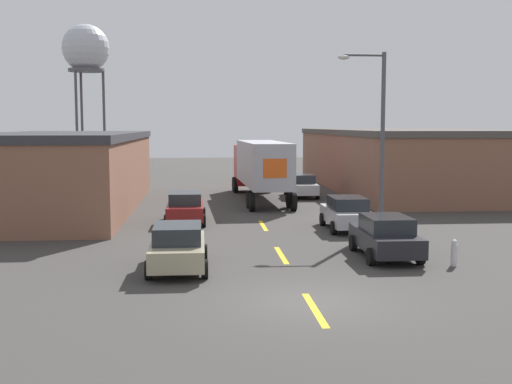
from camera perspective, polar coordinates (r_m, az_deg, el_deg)
ground_plane at (r=18.15m, az=4.83°, el=-9.72°), size 160.00×160.00×0.00m
road_centerline at (r=24.37m, az=2.26°, el=-5.63°), size 0.20×17.65×0.01m
warehouse_left at (r=39.10m, az=-16.75°, el=1.81°), size 8.49×21.31×4.47m
warehouse_right at (r=51.37m, az=14.06°, el=2.87°), size 13.74×27.12×4.58m
semi_truck at (r=42.15m, az=0.35°, el=2.47°), size 3.14×13.34×3.86m
parked_car_left_far at (r=32.28m, az=-6.28°, el=-1.36°), size 2.00×4.25×1.57m
parked_car_right_far at (r=43.87m, az=4.05°, el=0.59°), size 2.00×4.25×1.57m
parked_car_right_mid at (r=30.38m, az=8.08°, el=-1.84°), size 2.00×4.25×1.57m
parked_car_left_near at (r=21.91m, az=-6.95°, el=-4.85°), size 2.00×4.25×1.57m
parked_car_right_near at (r=24.28m, az=11.44°, el=-3.86°), size 2.00×4.25×1.57m
water_tower at (r=71.37m, az=-14.89°, el=12.08°), size 4.95×4.95×15.45m
street_lamp at (r=30.65m, az=10.75°, el=5.59°), size 2.28×0.32×8.27m
fire_hydrant at (r=23.48m, az=17.19°, el=-5.19°), size 0.22×0.22×0.94m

